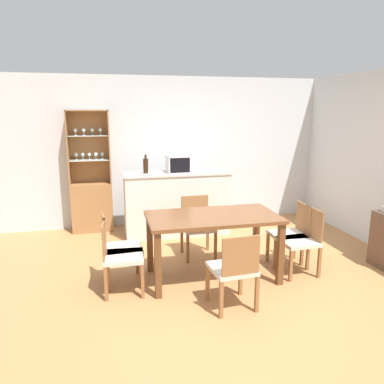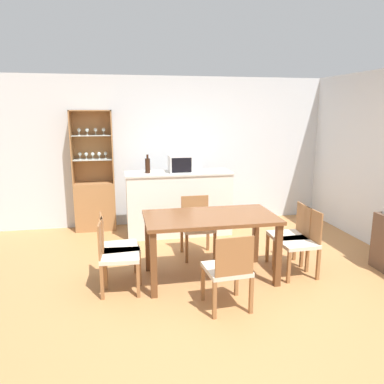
{
  "view_description": "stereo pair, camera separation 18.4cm",
  "coord_description": "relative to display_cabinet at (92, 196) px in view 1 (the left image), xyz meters",
  "views": [
    {
      "loc": [
        -1.28,
        -3.83,
        1.97
      ],
      "look_at": [
        -0.12,
        1.07,
        0.88
      ],
      "focal_mm": 35.0,
      "sensor_mm": 36.0,
      "label": 1
    },
    {
      "loc": [
        -1.1,
        -3.87,
        1.97
      ],
      "look_at": [
        -0.12,
        1.07,
        0.88
      ],
      "focal_mm": 35.0,
      "sensor_mm": 36.0,
      "label": 2
    }
  ],
  "objects": [
    {
      "name": "dining_table",
      "position": [
        1.44,
        -2.23,
        0.09
      ],
      "size": [
        1.53,
        0.83,
        0.78
      ],
      "color": "brown",
      "rests_on": "ground_plane"
    },
    {
      "name": "kitchen_counter",
      "position": [
        1.34,
        -0.51,
        -0.08
      ],
      "size": [
        1.69,
        0.56,
        1.02
      ],
      "color": "silver",
      "rests_on": "ground_plane"
    },
    {
      "name": "dining_chair_side_right_far",
      "position": [
        2.53,
        -2.11,
        -0.17
      ],
      "size": [
        0.44,
        0.44,
        0.81
      ],
      "rotation": [
        0.0,
        0.0,
        1.52
      ],
      "color": "beige",
      "rests_on": "ground_plane"
    },
    {
      "name": "display_cabinet",
      "position": [
        0.0,
        0.0,
        0.0
      ],
      "size": [
        0.66,
        0.34,
        1.99
      ],
      "color": "#A37042",
      "rests_on": "ground_plane"
    },
    {
      "name": "dining_chair_side_left_near",
      "position": [
        0.35,
        -2.35,
        -0.17
      ],
      "size": [
        0.45,
        0.45,
        0.81
      ],
      "rotation": [
        0.0,
        0.0,
        -1.64
      ],
      "color": "beige",
      "rests_on": "ground_plane"
    },
    {
      "name": "dining_chair_head_far",
      "position": [
        1.44,
        -1.49,
        -0.17
      ],
      "size": [
        0.42,
        0.42,
        0.81
      ],
      "rotation": [
        0.0,
        0.0,
        3.15
      ],
      "color": "beige",
      "rests_on": "ground_plane"
    },
    {
      "name": "microwave",
      "position": [
        1.43,
        -0.51,
        0.57
      ],
      "size": [
        0.48,
        0.34,
        0.27
      ],
      "color": "silver",
      "rests_on": "kitchen_counter"
    },
    {
      "name": "dining_chair_side_right_near",
      "position": [
        2.53,
        -2.35,
        -0.17
      ],
      "size": [
        0.44,
        0.44,
        0.81
      ],
      "rotation": [
        0.0,
        0.0,
        1.61
      ],
      "color": "beige",
      "rests_on": "ground_plane"
    },
    {
      "name": "ground_plane",
      "position": [
        1.51,
        -2.44,
        -0.59
      ],
      "size": [
        18.0,
        18.0,
        0.0
      ],
      "primitive_type": "plane",
      "color": "#B27A47"
    },
    {
      "name": "dining_chair_side_left_far",
      "position": [
        0.35,
        -2.11,
        -0.17
      ],
      "size": [
        0.45,
        0.45,
        0.81
      ],
      "rotation": [
        0.0,
        0.0,
        -1.5
      ],
      "color": "beige",
      "rests_on": "ground_plane"
    },
    {
      "name": "wall_back",
      "position": [
        1.51,
        0.19,
        0.69
      ],
      "size": [
        6.8,
        0.06,
        2.55
      ],
      "color": "silver",
      "rests_on": "ground_plane"
    },
    {
      "name": "dining_chair_head_near",
      "position": [
        1.44,
        -2.97,
        -0.17
      ],
      "size": [
        0.45,
        0.45,
        0.81
      ],
      "rotation": [
        0.0,
        0.0,
        0.08
      ],
      "color": "beige",
      "rests_on": "ground_plane"
    },
    {
      "name": "wine_bottle",
      "position": [
        0.85,
        -0.51,
        0.55
      ],
      "size": [
        0.08,
        0.08,
        0.29
      ],
      "color": "black",
      "rests_on": "kitchen_counter"
    }
  ]
}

